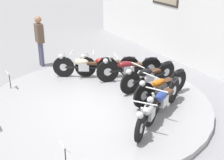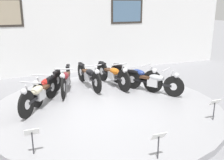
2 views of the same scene
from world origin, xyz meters
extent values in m
plane|color=gray|center=(0.00, 0.00, 0.00)|extent=(60.00, 60.00, 0.00)
cylinder|color=#99999E|center=(0.00, 0.00, 0.07)|extent=(5.98, 5.98, 0.14)
cube|color=white|center=(0.00, 4.26, 2.19)|extent=(14.00, 0.20, 4.38)
cylinder|color=black|center=(-2.00, -0.07, 0.47)|extent=(0.41, 0.58, 0.66)
cylinder|color=silver|center=(-2.00, -0.07, 0.47)|extent=(0.18, 0.23, 0.23)
cylinder|color=black|center=(-1.26, 1.06, 0.47)|extent=(0.41, 0.58, 0.66)
cylinder|color=silver|center=(-1.26, 1.06, 0.47)|extent=(0.18, 0.23, 0.23)
cube|color=black|center=(-1.63, 0.49, 0.47)|extent=(0.74, 1.08, 0.07)
cube|color=silver|center=(-1.65, 0.46, 0.49)|extent=(0.34, 0.38, 0.24)
ellipsoid|color=beige|center=(-1.70, 0.38, 0.65)|extent=(0.45, 0.52, 0.20)
cube|color=#472D1E|center=(-1.51, 0.68, 0.61)|extent=(0.34, 0.38, 0.07)
cube|color=black|center=(-1.26, 1.06, 0.76)|extent=(0.28, 0.36, 0.06)
cylinder|color=silver|center=(-1.92, 0.05, 0.67)|extent=(0.17, 0.23, 0.54)
cylinder|color=silver|center=(-1.86, 0.14, 0.93)|extent=(0.47, 0.32, 0.03)
sphere|color=silver|center=(-2.03, -0.12, 0.81)|extent=(0.15, 0.15, 0.15)
cylinder|color=black|center=(-1.68, 0.52, 0.47)|extent=(0.38, 0.59, 0.65)
cylinder|color=silver|center=(-1.68, 0.52, 0.47)|extent=(0.17, 0.23, 0.23)
cylinder|color=black|center=(-1.00, 1.69, 0.47)|extent=(0.38, 0.59, 0.65)
cylinder|color=silver|center=(-1.00, 1.69, 0.47)|extent=(0.17, 0.23, 0.23)
cube|color=black|center=(-1.34, 1.11, 0.47)|extent=(0.69, 1.11, 0.07)
cube|color=silver|center=(-1.36, 1.07, 0.49)|extent=(0.33, 0.38, 0.24)
ellipsoid|color=red|center=(-1.41, 0.99, 0.65)|extent=(0.43, 0.53, 0.20)
cube|color=#472D1E|center=(-1.23, 1.30, 0.61)|extent=(0.33, 0.38, 0.07)
cube|color=black|center=(-1.00, 1.69, 0.75)|extent=(0.27, 0.36, 0.06)
cylinder|color=silver|center=(-1.61, 0.65, 0.67)|extent=(0.16, 0.24, 0.54)
cylinder|color=silver|center=(-1.55, 0.74, 0.93)|extent=(0.48, 0.30, 0.03)
sphere|color=silver|center=(-1.71, 0.47, 0.81)|extent=(0.15, 0.15, 0.15)
cylinder|color=black|center=(-0.96, 0.90, 0.48)|extent=(0.25, 0.66, 0.67)
cylinder|color=silver|center=(-0.96, 0.90, 0.48)|extent=(0.13, 0.24, 0.24)
cylinder|color=black|center=(-0.55, 2.18, 0.48)|extent=(0.25, 0.66, 0.67)
cylinder|color=silver|center=(-0.55, 2.18, 0.48)|extent=(0.13, 0.24, 0.24)
cube|color=black|center=(-0.75, 1.54, 0.48)|extent=(0.44, 1.21, 0.07)
cube|color=silver|center=(-0.77, 1.50, 0.50)|extent=(0.29, 0.37, 0.24)
ellipsoid|color=maroon|center=(-0.80, 1.41, 0.66)|extent=(0.35, 0.52, 0.20)
cube|color=#472D1E|center=(-0.69, 1.75, 0.62)|extent=(0.29, 0.37, 0.07)
cube|color=black|center=(-0.55, 2.18, 0.77)|extent=(0.20, 0.37, 0.06)
cylinder|color=silver|center=(-0.91, 1.04, 0.68)|extent=(0.12, 0.25, 0.54)
cylinder|color=silver|center=(-0.88, 1.14, 0.94)|extent=(0.52, 0.19, 0.03)
sphere|color=silver|center=(-0.97, 0.84, 0.82)|extent=(0.15, 0.15, 0.15)
cylinder|color=black|center=(0.06, 1.02, 0.47)|extent=(0.11, 0.66, 0.66)
cylinder|color=silver|center=(0.06, 1.02, 0.47)|extent=(0.08, 0.24, 0.23)
cylinder|color=black|center=(-0.06, 2.37, 0.47)|extent=(0.11, 0.66, 0.66)
cylinder|color=silver|center=(-0.06, 2.37, 0.47)|extent=(0.08, 0.24, 0.23)
cube|color=black|center=(0.00, 1.70, 0.47)|extent=(0.17, 1.24, 0.07)
cube|color=silver|center=(0.00, 1.66, 0.49)|extent=(0.23, 0.34, 0.24)
ellipsoid|color=black|center=(0.01, 1.56, 0.65)|extent=(0.26, 0.50, 0.20)
cube|color=#472D1E|center=(-0.02, 1.91, 0.61)|extent=(0.23, 0.34, 0.07)
cube|color=black|center=(-0.06, 2.37, 0.75)|extent=(0.13, 0.37, 0.06)
cylinder|color=silver|center=(0.04, 1.17, 0.67)|extent=(0.06, 0.25, 0.54)
cylinder|color=silver|center=(0.03, 1.28, 0.93)|extent=(0.54, 0.08, 0.03)
sphere|color=silver|center=(0.06, 0.96, 0.81)|extent=(0.15, 0.15, 0.15)
cylinder|color=black|center=(0.87, 0.87, 0.48)|extent=(0.17, 0.68, 0.68)
cylinder|color=silver|center=(0.87, 0.87, 0.48)|extent=(0.10, 0.24, 0.24)
cylinder|color=black|center=(0.64, 2.20, 0.48)|extent=(0.17, 0.68, 0.68)
cylinder|color=silver|center=(0.64, 2.20, 0.48)|extent=(0.10, 0.24, 0.24)
cube|color=black|center=(0.75, 1.54, 0.48)|extent=(0.28, 1.24, 0.07)
cube|color=silver|center=(0.76, 1.50, 0.50)|extent=(0.25, 0.35, 0.24)
ellipsoid|color=#D16619|center=(0.78, 1.40, 0.66)|extent=(0.30, 0.51, 0.20)
cube|color=#472D1E|center=(0.72, 1.76, 0.62)|extent=(0.25, 0.35, 0.07)
cube|color=black|center=(0.64, 2.20, 0.77)|extent=(0.16, 0.37, 0.06)
cylinder|color=silver|center=(0.84, 1.02, 0.68)|extent=(0.09, 0.25, 0.54)
cylinder|color=silver|center=(0.83, 1.13, 0.94)|extent=(0.54, 0.12, 0.03)
sphere|color=silver|center=(0.88, 0.82, 0.82)|extent=(0.15, 0.15, 0.15)
cylinder|color=black|center=(1.65, 0.51, 0.48)|extent=(0.36, 0.62, 0.67)
cylinder|color=silver|center=(1.65, 0.51, 0.48)|extent=(0.17, 0.24, 0.24)
cylinder|color=black|center=(1.03, 1.71, 0.48)|extent=(0.36, 0.62, 0.67)
cylinder|color=silver|center=(1.03, 1.71, 0.48)|extent=(0.17, 0.24, 0.24)
cube|color=black|center=(1.34, 1.11, 0.48)|extent=(0.63, 1.14, 0.07)
cube|color=silver|center=(1.36, 1.07, 0.50)|extent=(0.32, 0.38, 0.24)
ellipsoid|color=navy|center=(1.40, 0.98, 0.66)|extent=(0.41, 0.53, 0.20)
cube|color=#472D1E|center=(1.24, 1.30, 0.62)|extent=(0.32, 0.38, 0.07)
cube|color=black|center=(1.03, 1.71, 0.77)|extent=(0.25, 0.37, 0.06)
cylinder|color=silver|center=(1.58, 0.64, 0.68)|extent=(0.15, 0.24, 0.54)
cylinder|color=silver|center=(1.53, 0.73, 0.94)|extent=(0.50, 0.27, 0.03)
sphere|color=silver|center=(1.68, 0.45, 0.82)|extent=(0.15, 0.15, 0.15)
cylinder|color=black|center=(2.02, -0.05, 0.45)|extent=(0.40, 0.53, 0.61)
cylinder|color=silver|center=(2.02, -0.05, 0.45)|extent=(0.18, 0.21, 0.21)
cylinder|color=black|center=(1.23, 1.04, 0.45)|extent=(0.40, 0.53, 0.61)
cylinder|color=silver|center=(1.23, 1.04, 0.45)|extent=(0.18, 0.21, 0.21)
cube|color=black|center=(1.63, 0.49, 0.45)|extent=(0.78, 1.05, 0.07)
cube|color=silver|center=(1.65, 0.46, 0.47)|extent=(0.35, 0.38, 0.24)
ellipsoid|color=#B2B5BA|center=(1.71, 0.38, 0.63)|extent=(0.46, 0.52, 0.20)
cube|color=#472D1E|center=(1.50, 0.67, 0.59)|extent=(0.35, 0.38, 0.07)
cube|color=black|center=(1.23, 1.04, 0.71)|extent=(0.29, 0.35, 0.06)
cylinder|color=silver|center=(1.94, 0.07, 0.65)|extent=(0.18, 0.23, 0.54)
cylinder|color=silver|center=(1.87, 0.15, 0.91)|extent=(0.46, 0.34, 0.03)
sphere|color=silver|center=(2.06, -0.10, 0.79)|extent=(0.15, 0.15, 0.15)
cylinder|color=#333338|center=(-2.00, -1.72, 0.35)|extent=(0.02, 0.02, 0.42)
cube|color=white|center=(-2.00, -1.72, 0.58)|extent=(0.26, 0.11, 0.15)
cylinder|color=#333338|center=(2.00, -1.72, 0.35)|extent=(0.02, 0.02, 0.42)
cube|color=white|center=(2.00, -1.72, 0.58)|extent=(0.26, 0.11, 0.15)
cylinder|color=#4C4C6B|center=(-3.76, -0.21, 0.43)|extent=(0.13, 0.13, 0.85)
cylinder|color=#4C4C6B|center=(-3.60, -0.21, 0.43)|extent=(0.13, 0.13, 0.85)
cube|color=brown|center=(-3.68, -0.21, 1.17)|extent=(0.36, 0.22, 0.64)
sphere|color=#9E7051|center=(-3.68, -0.21, 1.64)|extent=(0.23, 0.23, 0.23)
camera|label=1|loc=(6.46, -3.39, 3.95)|focal=50.00mm
camera|label=2|loc=(-2.16, -6.07, 2.74)|focal=42.00mm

